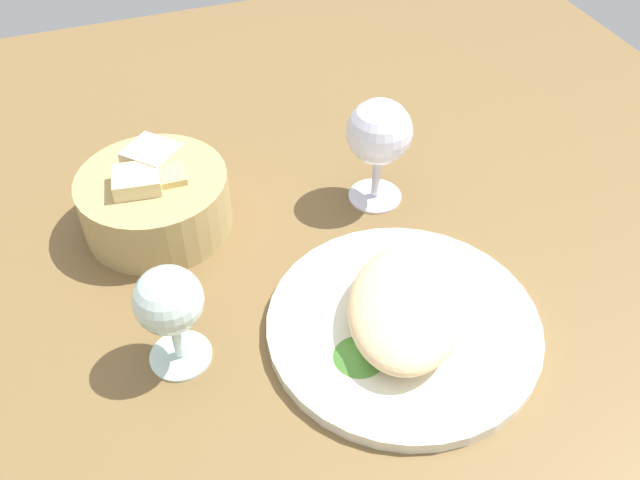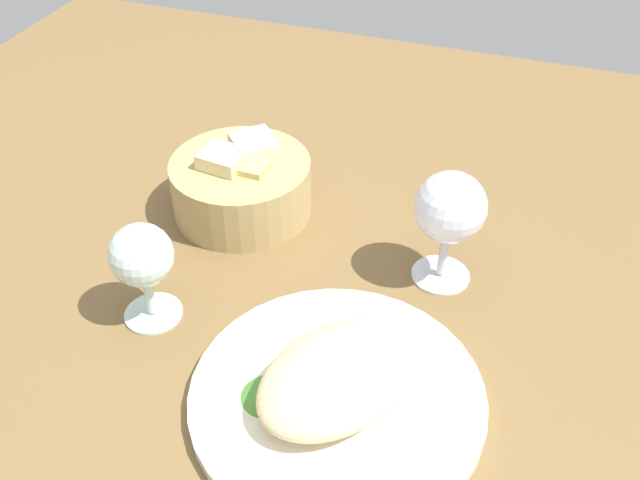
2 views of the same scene
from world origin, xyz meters
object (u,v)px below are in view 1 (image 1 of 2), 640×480
(wine_glass_near, at_px, (379,136))
(bread_basket, at_px, (155,199))
(plate, at_px, (403,326))
(wine_glass_far, at_px, (169,305))

(wine_glass_near, bearing_deg, bread_basket, 81.01)
(plate, relative_size, wine_glass_far, 2.38)
(wine_glass_far, bearing_deg, wine_glass_near, -59.99)
(plate, relative_size, wine_glass_near, 2.03)
(bread_basket, distance_m, wine_glass_near, 0.27)
(wine_glass_near, bearing_deg, wine_glass_far, 120.01)
(plate, bearing_deg, wine_glass_far, 78.62)
(plate, xyz_separation_m, wine_glass_far, (0.04, 0.22, 0.07))
(bread_basket, bearing_deg, plate, -140.23)
(bread_basket, relative_size, wine_glass_near, 1.25)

